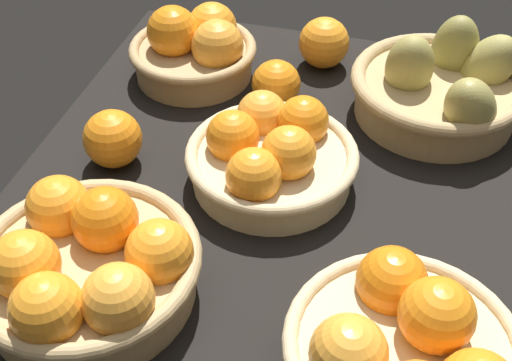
{
  "coord_description": "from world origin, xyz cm",
  "views": [
    {
      "loc": [
        -63.7,
        -13.6,
        63.72
      ],
      "look_at": [
        -3.04,
        2.88,
        7.0
      ],
      "focal_mm": 47.17,
      "sensor_mm": 36.0,
      "label": 1
    }
  ],
  "objects": [
    {
      "name": "basket_center",
      "position": [
        2.22,
        2.35,
        7.15
      ],
      "size": [
        22.85,
        22.85,
        10.35
      ],
      "color": "#D3BC8C",
      "rests_on": "market_tray"
    },
    {
      "name": "market_tray",
      "position": [
        0.0,
        0.0,
        1.5
      ],
      "size": [
        84.0,
        72.0,
        3.0
      ],
      "primitive_type": "cube",
      "color": "black",
      "rests_on": "ground"
    },
    {
      "name": "basket_near_left",
      "position": [
        -24.0,
        -17.95,
        7.62
      ],
      "size": [
        23.97,
        23.97,
        11.64
      ],
      "color": "#D3BC8C",
      "rests_on": "market_tray"
    },
    {
      "name": "loose_orange_side_gap",
      "position": [
        18.96,
        5.71,
        6.72
      ],
      "size": [
        7.43,
        7.43,
        7.43
      ],
      "primitive_type": "sphere",
      "color": "orange",
      "rests_on": "market_tray"
    },
    {
      "name": "basket_near_right_pears",
      "position": [
        23.14,
        -18.37,
        7.92
      ],
      "size": [
        26.26,
        25.72,
        14.34
      ],
      "color": "tan",
      "rests_on": "market_tray"
    },
    {
      "name": "loose_orange_front_gap",
      "position": [
        32.07,
        0.94,
        7.13
      ],
      "size": [
        8.26,
        8.26,
        8.26
      ],
      "primitive_type": "sphere",
      "color": "orange",
      "rests_on": "market_tray"
    },
    {
      "name": "loose_orange_back_gap",
      "position": [
        -0.41,
        23.83,
        7.02
      ],
      "size": [
        8.04,
        8.04,
        8.04
      ],
      "primitive_type": "sphere",
      "color": "orange",
      "rests_on": "market_tray"
    },
    {
      "name": "basket_far_right",
      "position": [
        24.15,
        20.13,
        7.62
      ],
      "size": [
        20.33,
        20.33,
        11.69
      ],
      "color": "tan",
      "rests_on": "market_tray"
    },
    {
      "name": "basket_far_left",
      "position": [
        -22.21,
        16.72,
        7.84
      ],
      "size": [
        25.54,
        25.54,
        11.47
      ],
      "color": "tan",
      "rests_on": "market_tray"
    }
  ]
}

